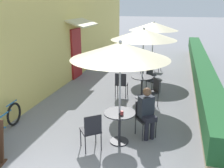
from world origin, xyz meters
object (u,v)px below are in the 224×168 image
object	(u,v)px
patio_umbrella_far	(154,26)
patio_umbrella_mid	(144,34)
patio_table_mid	(142,83)
seated_patron_near_left	(147,111)
patio_table_near	(119,121)
bicycle_leaning	(2,123)
cafe_chair_mid_back	(121,83)
cafe_chair_far_left	(155,60)
cafe_chair_mid_right	(152,79)
cafe_chair_mid_left	(153,90)
patio_umbrella_near	(120,51)
cafe_chair_near_left	(144,115)
cafe_chair_near_right	(91,129)
patio_table_far	(152,63)
cafe_chair_far_right	(148,67)
coffee_cup_near	(122,113)

from	to	relation	value
patio_umbrella_far	patio_umbrella_mid	bearing A→B (deg)	-89.88
patio_umbrella_mid	patio_table_mid	bearing A→B (deg)	97.13
seated_patron_near_left	patio_umbrella_far	distance (m)	5.84
patio_table_near	bicycle_leaning	distance (m)	2.89
cafe_chair_mid_back	cafe_chair_far_left	xyz separation A→B (m)	(0.77, 3.83, 0.00)
patio_table_near	cafe_chair_mid_right	distance (m)	3.66
cafe_chair_mid_left	cafe_chair_mid_back	size ratio (longest dim) A/B	1.00
cafe_chair_mid_back	patio_umbrella_far	distance (m)	3.60
patio_umbrella_near	cafe_chair_near_left	size ratio (longest dim) A/B	2.74
seated_patron_near_left	cafe_chair_near_right	distance (m)	1.41
cafe_chair_near_left	cafe_chair_near_right	size ratio (longest dim) A/B	1.00
patio_umbrella_near	cafe_chair_near_right	size ratio (longest dim) A/B	2.74
cafe_chair_near_right	cafe_chair_mid_right	xyz separation A→B (m)	(0.84, 4.14, 0.00)
patio_table_far	cafe_chair_far_right	size ratio (longest dim) A/B	0.87
patio_umbrella_near	cafe_chair_far_left	distance (m)	6.93
cafe_chair_mid_right	patio_table_far	xyz separation A→B (m)	(-0.27, 2.38, 0.01)
cafe_chair_near_left	bicycle_leaning	xyz separation A→B (m)	(-3.36, -0.92, -0.19)
patio_table_mid	cafe_chair_near_left	bearing A→B (deg)	-80.17
patio_table_near	patio_table_mid	distance (m)	3.00
seated_patron_near_left	cafe_chair_far_right	xyz separation A→B (m)	(-0.59, 4.93, -0.17)
cafe_chair_near_left	patio_table_mid	distance (m)	2.54
cafe_chair_near_left	cafe_chair_mid_back	size ratio (longest dim) A/B	1.00
patio_umbrella_far	seated_patron_near_left	bearing A→B (deg)	-84.83
coffee_cup_near	patio_table_far	size ratio (longest dim) A/B	0.12
patio_umbrella_mid	patio_umbrella_far	world-z (taller)	same
cafe_chair_mid_back	cafe_chair_far_left	bearing A→B (deg)	77.03
cafe_chair_near_left	cafe_chair_mid_right	bearing A→B (deg)	-125.01
cafe_chair_mid_back	patio_table_far	distance (m)	3.21
cafe_chair_near_right	bicycle_leaning	size ratio (longest dim) A/B	0.51
cafe_chair_near_right	cafe_chair_mid_left	distance (m)	3.10
seated_patron_near_left	cafe_chair_far_left	xyz separation A→B (m)	(-0.43, 6.33, -0.17)
cafe_chair_mid_left	cafe_chair_mid_right	bearing A→B (deg)	-23.77
cafe_chair_mid_right	cafe_chair_far_right	world-z (taller)	same
cafe_chair_near_left	cafe_chair_mid_back	xyz separation A→B (m)	(-1.13, 2.41, 0.00)
patio_umbrella_mid	bicycle_leaning	world-z (taller)	patio_umbrella_mid
cafe_chair_mid_left	cafe_chair_far_right	distance (m)	2.94
patio_table_near	cafe_chair_near_right	xyz separation A→B (m)	(-0.50, -0.49, -0.01)
cafe_chair_far_right	patio_umbrella_near	bearing A→B (deg)	-166.89
cafe_chair_near_left	cafe_chair_far_left	world-z (taller)	same
cafe_chair_mid_back	patio_table_far	xyz separation A→B (m)	(0.69, 3.13, 0.01)
cafe_chair_near_left	coffee_cup_near	bearing A→B (deg)	16.42
seated_patron_near_left	cafe_chair_mid_left	xyz separation A→B (m)	(-0.07, 2.04, -0.17)
cafe_chair_near_right	cafe_chair_far_right	world-z (taller)	same
patio_umbrella_near	patio_table_mid	bearing A→B (deg)	88.65
patio_umbrella_far	patio_table_mid	bearing A→B (deg)	-89.88
patio_table_near	patio_table_far	distance (m)	6.03
patio_umbrella_mid	patio_umbrella_far	xyz separation A→B (m)	(-0.01, 3.03, 0.00)
cafe_chair_near_left	seated_patron_near_left	distance (m)	0.20
cafe_chair_mid_back	patio_umbrella_mid	bearing A→B (deg)	6.23
cafe_chair_mid_right	bicycle_leaning	world-z (taller)	cafe_chair_mid_right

